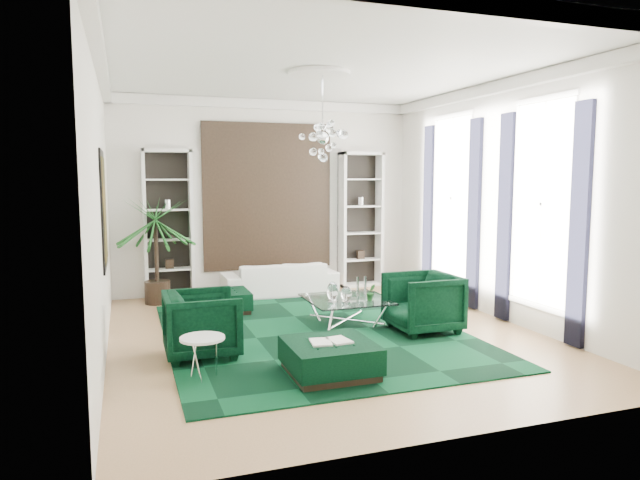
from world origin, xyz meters
name	(u,v)px	position (x,y,z in m)	size (l,w,h in m)	color
floor	(326,335)	(0.00, 0.00, -0.01)	(6.00, 7.00, 0.02)	tan
ceiling	(326,67)	(0.00, 0.00, 3.81)	(6.00, 7.00, 0.02)	white
wall_back	(267,196)	(0.00, 3.51, 1.90)	(6.00, 0.02, 3.80)	silver
wall_front	(465,223)	(0.00, -3.51, 1.90)	(6.00, 0.02, 3.80)	silver
wall_left	(100,208)	(-3.01, 0.00, 1.90)	(0.02, 7.00, 3.80)	silver
wall_right	(504,201)	(3.01, 0.00, 1.90)	(0.02, 7.00, 3.80)	silver
crown_molding	(326,75)	(0.00, 0.00, 3.70)	(6.00, 7.00, 0.18)	white
ceiling_medallion	(319,73)	(0.00, 0.30, 3.77)	(0.90, 0.90, 0.05)	white
tapestry	(268,197)	(0.00, 3.46, 1.90)	(2.50, 0.06, 2.80)	black
shelving_left	(168,225)	(-1.95, 3.31, 1.40)	(0.90, 0.38, 2.80)	white
shelving_right	(361,220)	(1.95, 3.31, 1.40)	(0.90, 0.38, 2.80)	white
painting	(105,210)	(-2.97, 0.60, 1.85)	(0.04, 1.30, 1.60)	black
window_near	(542,204)	(2.99, -0.90, 1.90)	(0.03, 1.10, 2.90)	white
curtain_near_a	(580,226)	(2.96, -1.68, 1.65)	(0.07, 0.30, 3.25)	black
curtain_near_b	(505,218)	(2.96, -0.12, 1.65)	(0.07, 0.30, 3.25)	black
window_far	(452,198)	(2.99, 1.50, 1.90)	(0.03, 1.10, 2.90)	white
curtain_far_a	(474,214)	(2.96, 0.72, 1.65)	(0.07, 0.30, 3.25)	black
curtain_far_b	(428,209)	(2.96, 2.28, 1.65)	(0.07, 0.30, 3.25)	black
rug	(314,333)	(-0.14, 0.09, 0.01)	(4.20, 5.00, 0.02)	black
sofa	(280,279)	(0.09, 2.94, 0.32)	(2.19, 0.85, 0.64)	white
armchair_left	(202,324)	(-1.83, -0.45, 0.42)	(0.91, 0.93, 0.85)	black
armchair_right	(422,303)	(1.41, -0.31, 0.44)	(0.94, 0.96, 0.88)	black
coffee_table	(346,312)	(0.49, 0.43, 0.21)	(1.21, 1.21, 0.41)	white
ottoman_side	(224,302)	(-1.17, 1.84, 0.18)	(0.82, 0.82, 0.37)	black
ottoman_front	(330,359)	(-0.53, -1.63, 0.20)	(0.98, 0.98, 0.39)	black
book	(330,341)	(-0.53, -1.63, 0.41)	(0.47, 0.31, 0.03)	white
side_table	(203,359)	(-1.94, -1.30, 0.24)	(0.51, 0.51, 0.49)	white
palm	(156,236)	(-2.20, 2.95, 1.24)	(1.55, 1.55, 2.47)	#19591E
chandelier	(323,138)	(0.05, 0.29, 2.85)	(0.72, 0.72, 0.65)	white
table_plant	(371,292)	(0.79, 0.17, 0.54)	(0.14, 0.11, 0.26)	#19591E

